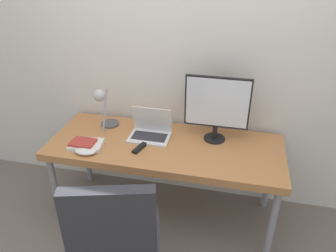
# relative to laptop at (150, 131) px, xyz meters

# --- Properties ---
(ground_plane) EXTENTS (12.00, 12.00, 0.00)m
(ground_plane) POSITION_rel_laptop_xyz_m (0.14, -0.43, -0.76)
(ground_plane) COLOR #70665B
(wall_back) EXTENTS (8.00, 0.05, 2.60)m
(wall_back) POSITION_rel_laptop_xyz_m (0.14, 0.33, 0.54)
(wall_back) COLOR silver
(wall_back) RESTS_ON ground_plane
(desk) EXTENTS (1.79, 0.69, 0.71)m
(desk) POSITION_rel_laptop_xyz_m (0.14, -0.08, -0.11)
(desk) COLOR #B77542
(desk) RESTS_ON ground_plane
(laptop) EXTENTS (0.32, 0.22, 0.23)m
(laptop) POSITION_rel_laptop_xyz_m (0.00, 0.00, 0.00)
(laptop) COLOR silver
(laptop) RESTS_ON desk
(monitor) EXTENTS (0.49, 0.17, 0.52)m
(monitor) POSITION_rel_laptop_xyz_m (0.50, 0.08, 0.24)
(monitor) COLOR black
(monitor) RESTS_ON desk
(desk_lamp) EXTENTS (0.15, 0.27, 0.38)m
(desk_lamp) POSITION_rel_laptop_xyz_m (-0.39, 0.02, 0.18)
(desk_lamp) COLOR #4C4C51
(desk_lamp) RESTS_ON desk
(office_chair) EXTENTS (0.60, 0.60, 1.05)m
(office_chair) POSITION_rel_laptop_xyz_m (0.06, -0.95, -0.17)
(office_chair) COLOR black
(office_chair) RESTS_ON ground_plane
(book_stack) EXTENTS (0.27, 0.20, 0.05)m
(book_stack) POSITION_rel_laptop_xyz_m (-0.44, -0.25, -0.03)
(book_stack) COLOR silver
(book_stack) RESTS_ON desk
(tv_remote) EXTENTS (0.08, 0.15, 0.02)m
(tv_remote) POSITION_rel_laptop_xyz_m (-0.03, -0.19, -0.04)
(tv_remote) COLOR black
(tv_remote) RESTS_ON desk
(game_controller) EXTENTS (0.16, 0.10, 0.04)m
(game_controller) POSITION_rel_laptop_xyz_m (-0.40, -0.34, -0.03)
(game_controller) COLOR white
(game_controller) RESTS_ON desk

